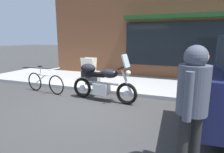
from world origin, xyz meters
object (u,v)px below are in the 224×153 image
at_px(touring_motorcycle, 100,80).
at_px(sandwich_board_sign, 89,69).
at_px(pedestrian_walking, 193,97).
at_px(parked_bicycle, 45,82).

distance_m(touring_motorcycle, sandwich_board_sign, 2.39).
distance_m(pedestrian_walking, sandwich_board_sign, 5.85).
bearing_deg(parked_bicycle, touring_motorcycle, -0.83).
distance_m(parked_bicycle, pedestrian_walking, 5.15).
height_order(touring_motorcycle, sandwich_board_sign, touring_motorcycle).
height_order(parked_bicycle, sandwich_board_sign, sandwich_board_sign).
bearing_deg(sandwich_board_sign, pedestrian_walking, -49.29).
bearing_deg(touring_motorcycle, parked_bicycle, 179.17).
relative_size(touring_motorcycle, pedestrian_walking, 1.21).
bearing_deg(pedestrian_walking, sandwich_board_sign, 130.71).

